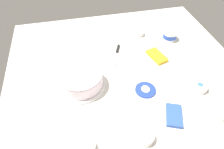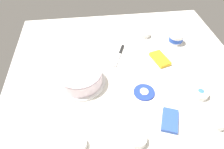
{
  "view_description": "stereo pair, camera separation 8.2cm",
  "coord_description": "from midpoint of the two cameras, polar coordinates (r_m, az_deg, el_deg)",
  "views": [
    {
      "loc": [
        -0.86,
        0.3,
        0.93
      ],
      "look_at": [
        -0.01,
        0.1,
        0.04
      ],
      "focal_mm": 32.3,
      "sensor_mm": 36.0,
      "label": 1
    },
    {
      "loc": [
        -0.87,
        0.21,
        0.93
      ],
      "look_at": [
        -0.01,
        0.1,
        0.04
      ],
      "focal_mm": 32.3,
      "sensor_mm": 36.0,
      "label": 2
    }
  ],
  "objects": [
    {
      "name": "sprinkle_bowl_rainbow",
      "position": [
        1.01,
        -7.13,
        -19.13
      ],
      "size": [
        0.08,
        0.08,
        0.04
      ],
      "color": "white",
      "rests_on": "ground_plane"
    },
    {
      "name": "sprinkle_bowl_pink",
      "position": [
        1.64,
        10.62,
        11.17
      ],
      "size": [
        0.08,
        0.08,
        0.04
      ],
      "color": "white",
      "rests_on": "ground_plane"
    },
    {
      "name": "candy_box_upper",
      "position": [
        1.13,
        18.13,
        -12.31
      ],
      "size": [
        0.16,
        0.13,
        0.02
      ],
      "primitive_type": "cube",
      "rotation": [
        0.0,
        0.0,
        -0.38
      ],
      "color": "#2D51B2",
      "rests_on": "ground_plane"
    },
    {
      "name": "frosting_tub",
      "position": [
        1.62,
        19.1,
        9.67
      ],
      "size": [
        0.1,
        0.1,
        0.07
      ],
      "color": "white",
      "rests_on": "ground_plane"
    },
    {
      "name": "ground_plane",
      "position": [
        1.3,
        6.36,
        -0.49
      ],
      "size": [
        1.54,
        1.54,
        0.0
      ],
      "primitive_type": "plane",
      "color": "silver"
    },
    {
      "name": "sprinkle_bowl_orange",
      "position": [
        1.21,
        29.56,
        -11.69
      ],
      "size": [
        0.09,
        0.09,
        0.04
      ],
      "color": "white",
      "rests_on": "ground_plane"
    },
    {
      "name": "spreading_knife",
      "position": [
        1.45,
        3.78,
        5.91
      ],
      "size": [
        0.23,
        0.11,
        0.01
      ],
      "color": "silver",
      "rests_on": "ground_plane"
    },
    {
      "name": "sprinkle_bowl_blue",
      "position": [
        1.29,
        25.42,
        -4.73
      ],
      "size": [
        0.1,
        0.1,
        0.04
      ],
      "color": "white",
      "rests_on": "ground_plane"
    },
    {
      "name": "paper_napkin",
      "position": [
        1.57,
        -2.74,
        9.62
      ],
      "size": [
        0.18,
        0.18,
        0.01
      ],
      "primitive_type": "cube",
      "rotation": [
        0.0,
        0.0,
        0.19
      ],
      "color": "white",
      "rests_on": "ground_plane"
    },
    {
      "name": "frosted_cake",
      "position": [
        1.22,
        -7.06,
        -0.78
      ],
      "size": [
        0.3,
        0.3,
        0.11
      ],
      "color": "white",
      "rests_on": "ground_plane"
    },
    {
      "name": "sprinkle_bowl_yellow",
      "position": [
        1.03,
        9.54,
        -17.69
      ],
      "size": [
        0.09,
        0.09,
        0.04
      ],
      "color": "white",
      "rests_on": "ground_plane"
    },
    {
      "name": "frosting_tub_lid",
      "position": [
        1.21,
        11.0,
        -4.99
      ],
      "size": [
        0.12,
        0.12,
        0.02
      ],
      "color": "#233DAD",
      "rests_on": "ground_plane"
    },
    {
      "name": "candy_box_lower",
      "position": [
        1.44,
        15.02,
        4.26
      ],
      "size": [
        0.17,
        0.12,
        0.02
      ],
      "primitive_type": "cube",
      "rotation": [
        0.0,
        0.0,
        0.28
      ],
      "color": "yellow",
      "rests_on": "ground_plane"
    }
  ]
}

